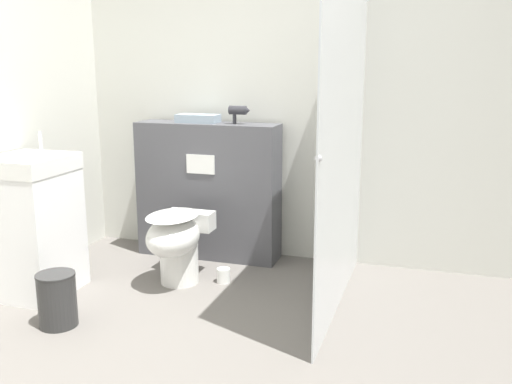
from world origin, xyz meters
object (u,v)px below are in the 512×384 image
toilet (177,241)px  waste_bin (57,300)px  hair_drier (239,111)px  sink_vanity (33,225)px

toilet → waste_bin: 0.88m
hair_drier → waste_bin: 1.80m
sink_vanity → hair_drier: bearing=44.2°
waste_bin → hair_drier: bearing=66.5°
sink_vanity → hair_drier: 1.60m
toilet → sink_vanity: size_ratio=0.55×
toilet → sink_vanity: sink_vanity is taller
toilet → sink_vanity: bearing=-153.6°
sink_vanity → hair_drier: (1.04, 1.01, 0.67)m
hair_drier → waste_bin: hair_drier is taller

